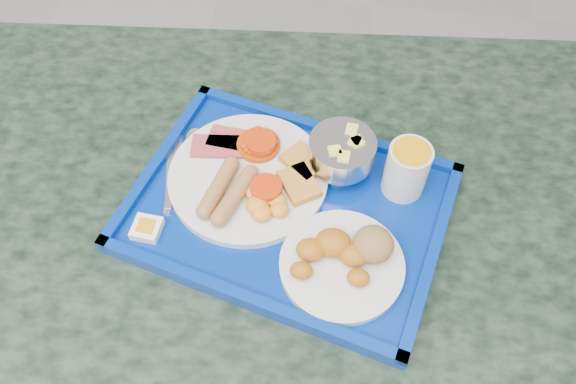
{
  "coord_description": "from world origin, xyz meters",
  "views": [
    {
      "loc": [
        0.58,
        0.63,
        1.52
      ],
      "look_at": [
        0.52,
        1.1,
        0.83
      ],
      "focal_mm": 35.0,
      "sensor_mm": 36.0,
      "label": 1
    }
  ],
  "objects_px": {
    "table": "(274,258)",
    "tray": "(288,209)",
    "fruit_bowl": "(342,151)",
    "main_plate": "(251,177)",
    "bread_plate": "(346,257)",
    "juice_cup": "(407,169)"
  },
  "relations": [
    {
      "from": "main_plate",
      "to": "bread_plate",
      "type": "height_order",
      "value": "bread_plate"
    },
    {
      "from": "tray",
      "to": "main_plate",
      "type": "distance_m",
      "value": 0.08
    },
    {
      "from": "table",
      "to": "bread_plate",
      "type": "distance_m",
      "value": 0.28
    },
    {
      "from": "bread_plate",
      "to": "fruit_bowl",
      "type": "distance_m",
      "value": 0.17
    },
    {
      "from": "tray",
      "to": "bread_plate",
      "type": "relative_size",
      "value": 3.01
    },
    {
      "from": "bread_plate",
      "to": "juice_cup",
      "type": "relative_size",
      "value": 1.96
    },
    {
      "from": "tray",
      "to": "main_plate",
      "type": "relative_size",
      "value": 2.13
    },
    {
      "from": "table",
      "to": "juice_cup",
      "type": "xyz_separation_m",
      "value": [
        0.2,
        0.04,
        0.26
      ]
    },
    {
      "from": "fruit_bowl",
      "to": "table",
      "type": "bearing_deg",
      "value": -147.22
    },
    {
      "from": "tray",
      "to": "bread_plate",
      "type": "distance_m",
      "value": 0.13
    },
    {
      "from": "table",
      "to": "fruit_bowl",
      "type": "height_order",
      "value": "fruit_bowl"
    },
    {
      "from": "table",
      "to": "tray",
      "type": "relative_size",
      "value": 2.38
    },
    {
      "from": "fruit_bowl",
      "to": "juice_cup",
      "type": "height_order",
      "value": "juice_cup"
    },
    {
      "from": "table",
      "to": "bread_plate",
      "type": "bearing_deg",
      "value": -39.67
    },
    {
      "from": "fruit_bowl",
      "to": "bread_plate",
      "type": "bearing_deg",
      "value": -82.7
    },
    {
      "from": "fruit_bowl",
      "to": "juice_cup",
      "type": "relative_size",
      "value": 1.14
    },
    {
      "from": "tray",
      "to": "fruit_bowl",
      "type": "distance_m",
      "value": 0.12
    },
    {
      "from": "bread_plate",
      "to": "juice_cup",
      "type": "distance_m",
      "value": 0.17
    },
    {
      "from": "juice_cup",
      "to": "main_plate",
      "type": "bearing_deg",
      "value": -174.42
    },
    {
      "from": "table",
      "to": "tray",
      "type": "bearing_deg",
      "value": -30.0
    },
    {
      "from": "tray",
      "to": "main_plate",
      "type": "xyz_separation_m",
      "value": [
        -0.06,
        0.04,
        0.02
      ]
    },
    {
      "from": "table",
      "to": "fruit_bowl",
      "type": "xyz_separation_m",
      "value": [
        0.1,
        0.07,
        0.26
      ]
    }
  ]
}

